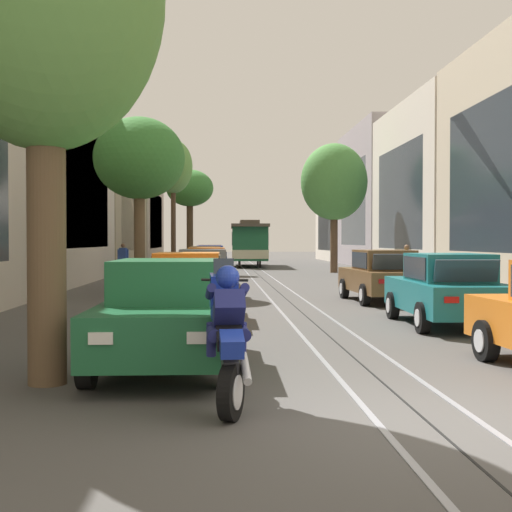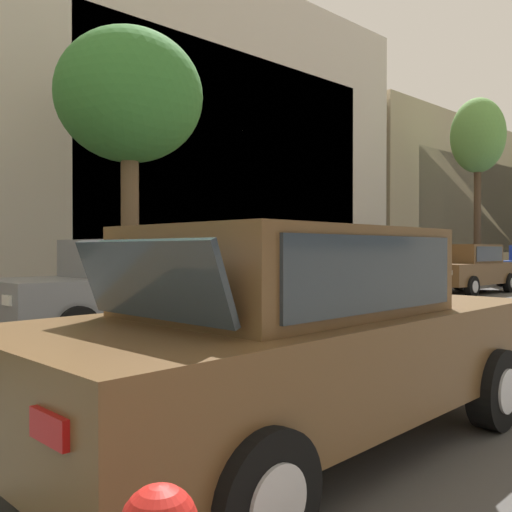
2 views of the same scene
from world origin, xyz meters
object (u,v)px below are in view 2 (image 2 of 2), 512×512
object	(u,v)px
street_tree_kerb_left_second	(130,99)
pedestrian_on_left_pavement	(360,261)
parked_car_brown_mid_right	(297,336)
parked_car_orange_fourth_left	(349,275)
parked_car_brown_fifth_left	(465,268)
street_tree_kerb_left_mid	(478,138)
parked_car_grey_mid_left	(129,287)

from	to	relation	value
street_tree_kerb_left_second	pedestrian_on_left_pavement	size ratio (longest dim) A/B	3.52
pedestrian_on_left_pavement	street_tree_kerb_left_second	bearing A→B (deg)	-79.36
street_tree_kerb_left_second	pedestrian_on_left_pavement	world-z (taller)	street_tree_kerb_left_second
parked_car_brown_mid_right	street_tree_kerb_left_second	xyz separation A→B (m)	(-7.69, 3.13, 3.83)
parked_car_orange_fourth_left	parked_car_brown_fifth_left	world-z (taller)	same
street_tree_kerb_left_mid	pedestrian_on_left_pavement	bearing A→B (deg)	-113.05
parked_car_grey_mid_left	parked_car_brown_fifth_left	world-z (taller)	same
parked_car_brown_fifth_left	street_tree_kerb_left_second	bearing A→B (deg)	-100.47
parked_car_brown_mid_right	pedestrian_on_left_pavement	bearing A→B (deg)	124.55
parked_car_brown_mid_right	parked_car_brown_fifth_left	bearing A→B (deg)	111.63
parked_car_orange_fourth_left	parked_car_brown_mid_right	bearing A→B (deg)	-55.03
parked_car_brown_fifth_left	street_tree_kerb_left_second	distance (m)	11.91
parked_car_grey_mid_left	parked_car_brown_mid_right	distance (m)	5.80
parked_car_brown_fifth_left	pedestrian_on_left_pavement	distance (m)	4.13
parked_car_brown_fifth_left	parked_car_grey_mid_left	bearing A→B (deg)	-89.37
parked_car_brown_fifth_left	street_tree_kerb_left_mid	xyz separation A→B (m)	(-1.95, 5.07, 5.22)
parked_car_grey_mid_left	parked_car_brown_fifth_left	xyz separation A→B (m)	(-0.14, 12.39, 0.00)
parked_car_orange_fourth_left	pedestrian_on_left_pavement	size ratio (longest dim) A/B	2.53
parked_car_grey_mid_left	pedestrian_on_left_pavement	world-z (taller)	pedestrian_on_left_pavement
parked_car_orange_fourth_left	pedestrian_on_left_pavement	distance (m)	7.65
parked_car_grey_mid_left	street_tree_kerb_left_second	size ratio (longest dim) A/B	0.72
parked_car_grey_mid_left	parked_car_orange_fourth_left	size ratio (longest dim) A/B	1.00
parked_car_orange_fourth_left	street_tree_kerb_left_mid	bearing A→B (deg)	100.42
parked_car_brown_fifth_left	parked_car_brown_mid_right	size ratio (longest dim) A/B	0.99
parked_car_brown_mid_right	street_tree_kerb_left_mid	xyz separation A→B (m)	(-7.59, 19.30, 5.22)
parked_car_grey_mid_left	pedestrian_on_left_pavement	xyz separation A→B (m)	(-4.26, 12.35, 0.18)
parked_car_orange_fourth_left	parked_car_brown_fifth_left	size ratio (longest dim) A/B	1.00
parked_car_orange_fourth_left	parked_car_brown_mid_right	xyz separation A→B (m)	(5.49, -7.85, 0.00)
parked_car_grey_mid_left	pedestrian_on_left_pavement	size ratio (longest dim) A/B	2.53
parked_car_grey_mid_left	parked_car_brown_fifth_left	size ratio (longest dim) A/B	1.00
parked_car_grey_mid_left	street_tree_kerb_left_second	world-z (taller)	street_tree_kerb_left_second
parked_car_brown_mid_right	pedestrian_on_left_pavement	size ratio (longest dim) A/B	2.55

